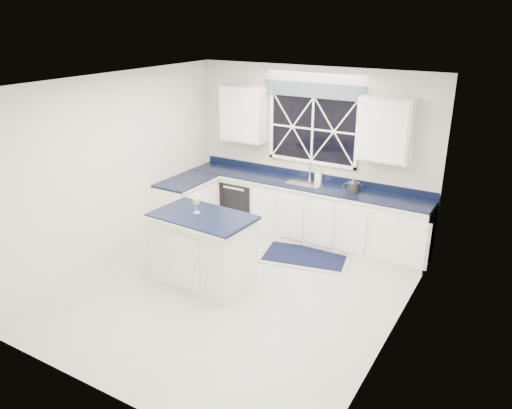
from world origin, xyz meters
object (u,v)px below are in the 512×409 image
Objects in this scene: island at (204,249)px; kettle at (353,186)px; soap_bottle at (319,174)px; dishwasher at (244,202)px; faucet at (309,170)px; wine_glass at (196,200)px.

kettle reaches higher than island.
island is at bearing -107.17° from soap_bottle.
dishwasher is 1.42m from soap_bottle.
soap_bottle reaches higher than dishwasher.
kettle is 0.70m from soap_bottle.
soap_bottle is (0.68, 2.19, 0.55)m from island.
faucet reaches higher than kettle.
faucet is at bearing 141.22° from kettle.
soap_bottle is (1.25, 0.22, 0.64)m from dishwasher.
dishwasher is 3.16× the size of wine_glass.
kettle is at bearing -14.29° from faucet.
kettle is (1.33, 1.95, 0.54)m from island.
faucet is 1.16× the size of wine_glass.
island is 5.23× the size of wine_glass.
wine_glass is (-0.64, -2.13, 0.06)m from faucet.
faucet is 0.16m from soap_bottle.
soap_bottle is at bearing 136.13° from kettle.
faucet is 0.22× the size of island.
faucet is at bearing 73.38° from wine_glass.
island is at bearing -73.70° from dishwasher.
faucet reaches higher than wine_glass.
faucet is at bearing 79.71° from island.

